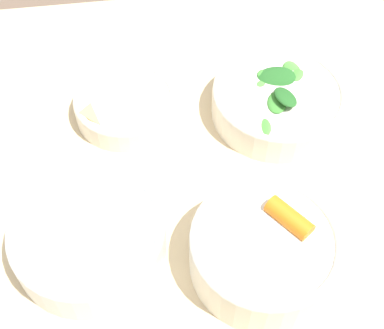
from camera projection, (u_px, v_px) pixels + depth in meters
The scene contains 5 objects.
dining_table at pixel (156, 225), 0.83m from camera, with size 1.10×0.80×0.75m.
bowl_carrots at pixel (266, 249), 0.62m from camera, with size 0.17×0.17×0.08m.
bowl_greens at pixel (280, 100), 0.77m from camera, with size 0.19×0.19×0.07m.
bowl_beans_hotdog at pixel (92, 238), 0.64m from camera, with size 0.19×0.19×0.06m.
bowl_cookies at pixel (128, 104), 0.78m from camera, with size 0.15×0.15×0.04m.
Camera 1 is at (0.00, 0.42, 1.35)m, focal length 50.00 mm.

